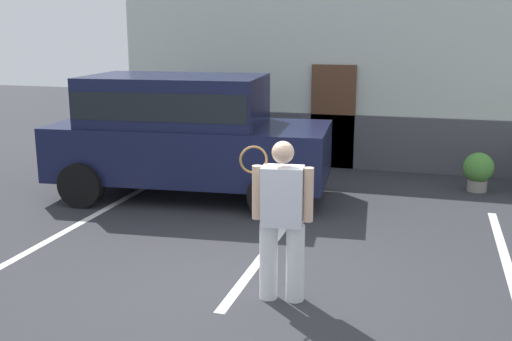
# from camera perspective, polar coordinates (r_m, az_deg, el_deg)

# --- Properties ---
(ground_plane) EXTENTS (40.00, 40.00, 0.00)m
(ground_plane) POSITION_cam_1_polar(r_m,az_deg,el_deg) (6.91, -1.18, -10.83)
(ground_plane) COLOR #2D2D33
(parking_stripe_0) EXTENTS (0.12, 4.40, 0.01)m
(parking_stripe_0) POSITION_cam_1_polar(r_m,az_deg,el_deg) (9.40, -16.11, -4.73)
(parking_stripe_0) COLOR silver
(parking_stripe_0) RESTS_ON ground_plane
(parking_stripe_1) EXTENTS (0.12, 4.40, 0.01)m
(parking_stripe_1) POSITION_cam_1_polar(r_m,az_deg,el_deg) (8.26, 1.64, -6.69)
(parking_stripe_1) COLOR silver
(parking_stripe_1) RESTS_ON ground_plane
(parking_stripe_2) EXTENTS (0.12, 4.40, 0.01)m
(parking_stripe_2) POSITION_cam_1_polar(r_m,az_deg,el_deg) (8.10, 22.51, -8.17)
(parking_stripe_2) COLOR silver
(parking_stripe_2) RESTS_ON ground_plane
(house_frontage) EXTENTS (9.20, 0.40, 3.59)m
(house_frontage) POSITION_cam_1_polar(r_m,az_deg,el_deg) (12.62, 7.52, 8.00)
(house_frontage) COLOR silver
(house_frontage) RESTS_ON ground_plane
(parked_suv) EXTENTS (4.75, 2.48, 2.05)m
(parked_suv) POSITION_cam_1_polar(r_m,az_deg,el_deg) (10.30, -6.75, 3.79)
(parked_suv) COLOR #141938
(parked_suv) RESTS_ON ground_plane
(tennis_player_man) EXTENTS (0.77, 0.31, 1.71)m
(tennis_player_man) POSITION_cam_1_polar(r_m,az_deg,el_deg) (6.31, 2.44, -4.53)
(tennis_player_man) COLOR white
(tennis_player_man) RESTS_ON ground_plane
(potted_plant_by_porch) EXTENTS (0.53, 0.53, 0.69)m
(potted_plant_by_porch) POSITION_cam_1_polar(r_m,az_deg,el_deg) (11.37, 20.13, 0.05)
(potted_plant_by_porch) COLOR gray
(potted_plant_by_porch) RESTS_ON ground_plane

